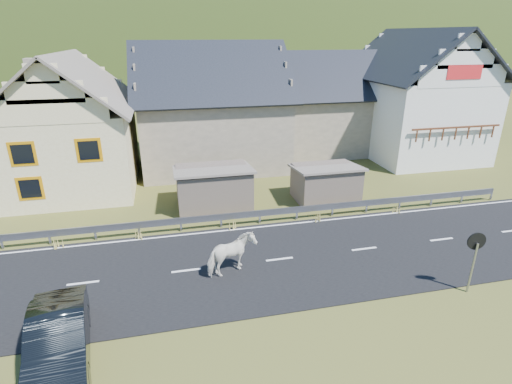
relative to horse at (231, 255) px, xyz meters
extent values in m
plane|color=#40421B|center=(2.19, 0.58, -0.88)|extent=(160.00, 160.00, 0.00)
cube|color=black|center=(2.19, 0.58, -0.86)|extent=(60.00, 7.00, 0.04)
cube|color=silver|center=(2.19, 0.58, -0.84)|extent=(60.00, 6.60, 0.01)
cube|color=#93969B|center=(2.19, 4.26, -0.30)|extent=(28.00, 0.08, 0.34)
cube|color=#93969B|center=(-9.81, 4.28, -0.53)|extent=(0.10, 0.06, 0.70)
cube|color=#93969B|center=(-7.81, 4.28, -0.53)|extent=(0.10, 0.06, 0.70)
cube|color=#93969B|center=(-5.81, 4.28, -0.53)|extent=(0.10, 0.06, 0.70)
cube|color=#93969B|center=(-3.81, 4.28, -0.53)|extent=(0.10, 0.06, 0.70)
cube|color=#93969B|center=(-1.81, 4.28, -0.53)|extent=(0.10, 0.06, 0.70)
cube|color=#93969B|center=(0.19, 4.28, -0.53)|extent=(0.10, 0.06, 0.70)
cube|color=#93969B|center=(2.19, 4.28, -0.53)|extent=(0.10, 0.06, 0.70)
cube|color=#93969B|center=(4.19, 4.28, -0.53)|extent=(0.10, 0.06, 0.70)
cube|color=#93969B|center=(6.19, 4.28, -0.53)|extent=(0.10, 0.06, 0.70)
cube|color=#93969B|center=(8.19, 4.28, -0.53)|extent=(0.10, 0.06, 0.70)
cube|color=#93969B|center=(10.19, 4.28, -0.53)|extent=(0.10, 0.06, 0.70)
cube|color=#93969B|center=(12.19, 4.28, -0.53)|extent=(0.10, 0.06, 0.70)
cube|color=#93969B|center=(14.19, 4.28, -0.53)|extent=(0.10, 0.06, 0.70)
cube|color=#93969B|center=(16.19, 4.28, -0.53)|extent=(0.10, 0.06, 0.70)
cube|color=#6E5D51|center=(0.19, 7.08, 0.22)|extent=(4.30, 3.30, 2.40)
cube|color=#6E5D51|center=(6.69, 6.58, 0.12)|extent=(3.80, 2.90, 2.20)
cube|color=#F7EAB7|center=(-7.81, 12.58, 1.62)|extent=(7.00, 9.00, 5.00)
cube|color=#C47C07|center=(-9.41, 8.08, 2.52)|extent=(1.30, 0.12, 1.30)
cube|color=#C47C07|center=(-6.21, 8.08, 2.52)|extent=(1.30, 0.12, 1.30)
cube|color=#C47C07|center=(-9.41, 8.08, 0.62)|extent=(1.30, 0.12, 1.30)
cube|color=#9F907B|center=(-9.81, 14.08, 5.68)|extent=(0.70, 0.70, 2.40)
cube|color=#9F907B|center=(1.19, 15.58, 1.62)|extent=(10.00, 9.00, 5.00)
cube|color=#9F907B|center=(11.19, 17.58, 1.42)|extent=(9.00, 8.00, 4.60)
cube|color=silver|center=(17.19, 14.58, 2.12)|extent=(8.00, 10.00, 6.00)
cube|color=red|center=(17.19, 9.55, 5.92)|extent=(2.60, 0.06, 0.90)
cube|color=#553019|center=(17.19, 9.33, 2.32)|extent=(6.80, 0.12, 0.12)
ellipsoid|color=#21320D|center=(7.19, 180.58, -20.88)|extent=(440.00, 280.00, 260.00)
imported|color=white|center=(0.00, 0.00, 0.00)|extent=(1.66, 2.20, 1.69)
imported|color=black|center=(-5.73, -3.47, -0.13)|extent=(2.29, 4.78, 1.51)
cylinder|color=#93969B|center=(8.50, -3.22, 0.15)|extent=(0.08, 0.08, 2.08)
cylinder|color=black|center=(8.50, -3.13, 1.24)|extent=(0.68, 0.17, 0.69)
cylinder|color=white|center=(8.50, -3.09, 1.24)|extent=(0.58, 0.13, 0.58)
camera|label=1|loc=(-2.15, -13.80, 8.23)|focal=28.00mm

